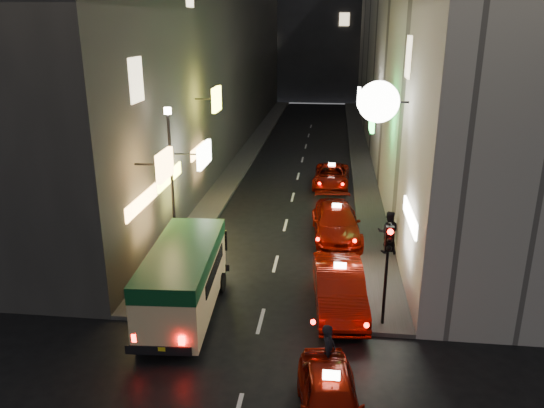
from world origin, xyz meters
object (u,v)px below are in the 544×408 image
at_px(minibus, 184,273).
at_px(pedestrian_crossing, 328,348).
at_px(taxi_near, 330,397).
at_px(lamp_post, 172,174).
at_px(traffic_light, 388,253).

height_order(minibus, pedestrian_crossing, minibus).
relative_size(taxi_near, lamp_post, 0.79).
distance_m(minibus, lamp_post, 5.14).
height_order(taxi_near, traffic_light, traffic_light).
bearing_deg(traffic_light, pedestrian_crossing, -123.02).
height_order(minibus, lamp_post, lamp_post).
bearing_deg(pedestrian_crossing, minibus, 69.84).
height_order(pedestrian_crossing, traffic_light, traffic_light).
xyz_separation_m(minibus, traffic_light, (6.60, -0.15, 1.13)).
relative_size(taxi_near, traffic_light, 1.41).
distance_m(taxi_near, lamp_post, 11.52).
bearing_deg(pedestrian_crossing, taxi_near, -167.49).
bearing_deg(pedestrian_crossing, traffic_light, -23.10).
distance_m(minibus, taxi_near, 6.81).
bearing_deg(traffic_light, minibus, 178.74).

